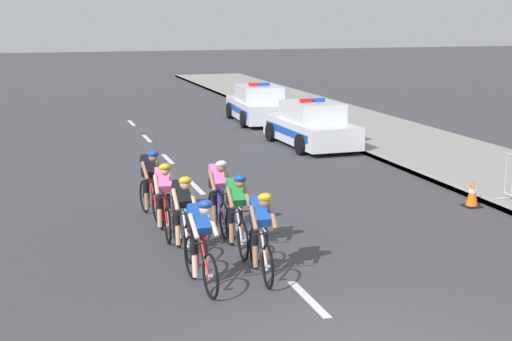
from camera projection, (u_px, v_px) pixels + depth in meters
name	position (u px, v px, depth m)	size (l,w,h in m)	color
sidewalk_slab	(417.00, 145.00, 25.14)	(4.56, 60.00, 0.12)	gray
kerb_edge	(356.00, 148.00, 24.52)	(0.16, 60.00, 0.13)	#9E9E99
lane_markings_centre	(196.00, 187.00, 19.30)	(0.14, 25.60, 0.01)	white
cyclist_lead	(201.00, 241.00, 12.09)	(0.44, 1.72, 1.56)	black
cyclist_second	(261.00, 233.00, 12.56)	(0.44, 1.72, 1.56)	black
cyclist_third	(183.00, 213.00, 13.77)	(0.42, 1.72, 1.56)	black
cyclist_fourth	(237.00, 211.00, 13.91)	(0.42, 1.72, 1.56)	black
cyclist_fifth	(164.00, 198.00, 14.93)	(0.43, 1.72, 1.56)	black
cyclist_sixth	(218.00, 194.00, 15.22)	(0.42, 1.72, 1.56)	black
cyclist_seventh	(151.00, 183.00, 16.26)	(0.46, 1.72, 1.56)	black
police_car_nearest	(311.00, 126.00, 25.11)	(2.11, 4.46, 1.59)	silver
police_car_second	(259.00, 105.00, 30.62)	(2.20, 4.50, 1.59)	silver
traffic_cone_near	(472.00, 193.00, 17.32)	(0.36, 0.36, 0.64)	black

